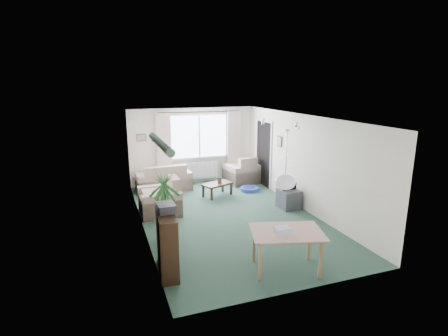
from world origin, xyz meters
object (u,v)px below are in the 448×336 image
object	(u,v)px
sofa	(164,177)
armchair_corner	(242,169)
armchair_left	(159,196)
tv_cube	(289,199)
dining_table	(286,251)
bookshelf	(167,244)
pet_bed	(249,189)
coffee_table	(217,189)
houseplant	(165,207)

from	to	relation	value
sofa	armchair_corner	bearing A→B (deg)	176.64
armchair_left	tv_cube	distance (m)	3.29
armchair_corner	dining_table	xyz separation A→B (m)	(-1.38, -5.33, -0.09)
bookshelf	pet_bed	xyz separation A→B (m)	(3.17, 3.80, -0.48)
coffee_table	bookshelf	size ratio (longest dim) A/B	0.79
sofa	pet_bed	bearing A→B (deg)	154.88
armchair_corner	armchair_left	size ratio (longest dim) A/B	0.98
armchair_corner	armchair_left	xyz separation A→B (m)	(-2.98, -1.90, 0.01)
pet_bed	houseplant	bearing A→B (deg)	-138.73
coffee_table	houseplant	xyz separation A→B (m)	(-1.92, -2.49, 0.57)
sofa	armchair_left	world-z (taller)	armchair_left
armchair_left	tv_cube	bearing A→B (deg)	76.61
sofa	houseplant	distance (m)	3.67
bookshelf	tv_cube	distance (m)	4.14
bookshelf	tv_cube	xyz separation A→B (m)	(3.54, 2.13, -0.29)
tv_cube	pet_bed	distance (m)	1.72
houseplant	pet_bed	bearing A→B (deg)	41.27
armchair_corner	tv_cube	bearing A→B (deg)	87.41
tv_cube	pet_bed	world-z (taller)	tv_cube
coffee_table	houseplant	distance (m)	3.20
sofa	armchair_corner	world-z (taller)	armchair_corner
coffee_table	houseplant	bearing A→B (deg)	-127.71
coffee_table	armchair_corner	bearing A→B (deg)	42.14
armchair_corner	houseplant	bearing A→B (deg)	41.36
armchair_corner	bookshelf	xyz separation A→B (m)	(-3.32, -4.76, 0.10)
coffee_table	pet_bed	size ratio (longest dim) A/B	1.53
coffee_table	tv_cube	xyz separation A→B (m)	(1.43, -1.54, 0.05)
sofa	armchair_left	distance (m)	1.97
armchair_left	bookshelf	distance (m)	2.88
sofa	pet_bed	distance (m)	2.61
armchair_corner	armchair_left	bearing A→B (deg)	25.04
houseplant	tv_cube	size ratio (longest dim) A/B	2.87
dining_table	tv_cube	xyz separation A→B (m)	(1.60, 2.70, -0.10)
armchair_corner	coffee_table	distance (m)	1.64
armchair_left	sofa	bearing A→B (deg)	166.67
dining_table	pet_bed	world-z (taller)	dining_table
sofa	armchair_corner	distance (m)	2.54
houseplant	dining_table	distance (m)	2.51
houseplant	dining_table	size ratio (longest dim) A/B	1.38
coffee_table	tv_cube	size ratio (longest dim) A/B	1.58
houseplant	coffee_table	bearing A→B (deg)	52.29
armchair_corner	coffee_table	xyz separation A→B (m)	(-1.20, -1.09, -0.25)
tv_cube	bookshelf	bearing A→B (deg)	-150.60
armchair_corner	pet_bed	bearing A→B (deg)	74.01
sofa	houseplant	xyz separation A→B (m)	(-0.59, -3.60, 0.36)
dining_table	pet_bed	distance (m)	4.55
sofa	bookshelf	bearing A→B (deg)	77.96
sofa	dining_table	size ratio (longest dim) A/B	1.44
sofa	tv_cube	xyz separation A→B (m)	(2.76, -2.65, -0.16)
bookshelf	pet_bed	world-z (taller)	bookshelf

